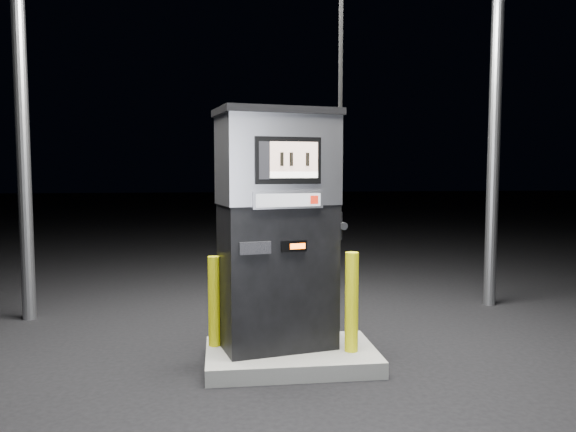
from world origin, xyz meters
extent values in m
plane|color=black|center=(0.00, 0.00, 0.00)|extent=(80.00, 80.00, 0.00)
cube|color=slate|center=(0.00, 0.00, 0.07)|extent=(1.60, 1.00, 0.15)
cylinder|color=gray|center=(-3.00, 2.00, 2.25)|extent=(0.16, 0.16, 4.50)
cylinder|color=gray|center=(3.00, 2.00, 2.25)|extent=(0.16, 0.16, 4.50)
cube|color=black|center=(-0.12, 0.10, 0.83)|extent=(1.14, 0.81, 1.37)
cube|color=#BABBC2|center=(-0.12, 0.10, 1.93)|extent=(1.17, 0.83, 0.82)
cube|color=black|center=(-0.12, 0.10, 2.37)|extent=(1.22, 0.88, 0.07)
cube|color=black|center=(-0.05, -0.21, 1.92)|extent=(0.61, 0.16, 0.42)
cube|color=#C6A490|center=(0.00, -0.22, 1.96)|extent=(0.44, 0.10, 0.26)
cube|color=white|center=(0.00, -0.22, 1.80)|extent=(0.44, 0.10, 0.05)
cube|color=#BABBC2|center=(-0.05, -0.21, 1.57)|extent=(0.65, 0.17, 0.15)
cube|color=#A7ABB0|center=(-0.05, -0.23, 1.57)|extent=(0.59, 0.13, 0.12)
cube|color=#AF1A0B|center=(0.19, -0.18, 1.57)|extent=(0.08, 0.02, 0.08)
cube|color=black|center=(0.00, -0.20, 1.16)|extent=(0.24, 0.07, 0.10)
cube|color=#FF5A0C|center=(0.03, -0.20, 1.16)|extent=(0.14, 0.03, 0.05)
cube|color=black|center=(-0.35, -0.27, 1.16)|extent=(0.28, 0.09, 0.11)
cube|color=black|center=(0.44, 0.22, 1.30)|extent=(0.15, 0.22, 0.27)
cylinder|color=gray|center=(0.51, 0.23, 1.30)|extent=(0.13, 0.25, 0.08)
cylinder|color=black|center=(0.50, 0.18, 3.13)|extent=(0.05, 0.05, 3.40)
cylinder|color=#D7D60B|center=(-0.72, 0.19, 0.58)|extent=(0.14, 0.14, 0.87)
cylinder|color=#D7D60B|center=(0.55, -0.13, 0.62)|extent=(0.16, 0.16, 0.93)
camera|label=1|loc=(-0.68, -5.15, 1.85)|focal=35.00mm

